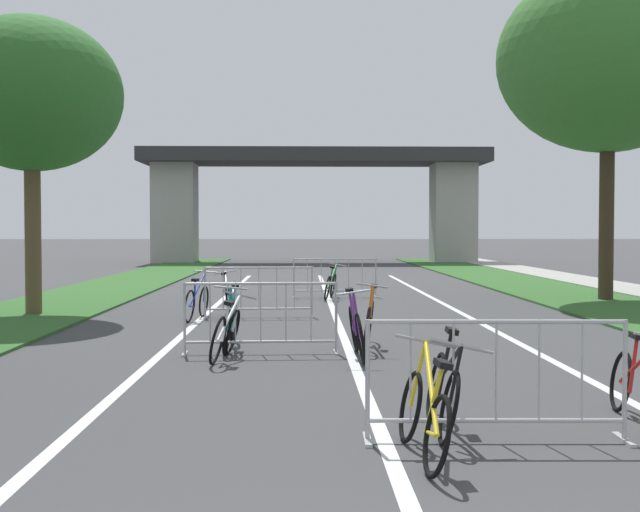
{
  "coord_description": "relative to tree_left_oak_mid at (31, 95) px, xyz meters",
  "views": [
    {
      "loc": [
        -0.71,
        -1.94,
        1.82
      ],
      "look_at": [
        -0.29,
        16.17,
        1.22
      ],
      "focal_mm": 45.21,
      "sensor_mm": 36.0,
      "label": 1
    }
  ],
  "objects": [
    {
      "name": "lane_stripe_left_lane",
      "position": [
        3.62,
        -0.32,
        -4.63
      ],
      "size": [
        0.14,
        29.63,
        0.01
      ],
      "primitive_type": "cube",
      "color": "silver",
      "rests_on": "ground"
    },
    {
      "name": "grass_verge_right",
      "position": [
        12.91,
        5.81,
        -4.61
      ],
      "size": [
        3.06,
        51.22,
        0.05
      ],
      "primitive_type": "cube",
      "color": "#2D5B26",
      "rests_on": "ground"
    },
    {
      "name": "bicycle_yellow_6",
      "position": [
        6.63,
        -10.79,
        -4.27
      ],
      "size": [
        0.53,
        1.61,
        0.94
      ],
      "rotation": [
        0.0,
        0.0,
        0.06
      ],
      "color": "black",
      "rests_on": "ground"
    },
    {
      "name": "tree_right_cypress_far",
      "position": [
        13.36,
        3.07,
        1.47
      ],
      "size": [
        5.54,
        5.54,
        8.47
      ],
      "color": "#3D2D1E",
      "rests_on": "ground"
    },
    {
      "name": "lane_stripe_right_lane",
      "position": [
        9.13,
        -0.32,
        -4.63
      ],
      "size": [
        0.14,
        29.63,
        0.01
      ],
      "primitive_type": "cube",
      "color": "silver",
      "rests_on": "ground"
    },
    {
      "name": "crowd_barrier_third",
      "position": [
        4.78,
        -0.51,
        -4.11
      ],
      "size": [
        2.28,
        0.57,
        1.05
      ],
      "rotation": [
        0.0,
        0.0,
        0.06
      ],
      "color": "#ADADB2",
      "rests_on": "ground"
    },
    {
      "name": "bicycle_orange_3",
      "position": [
        6.69,
        -4.86,
        -4.24
      ],
      "size": [
        0.46,
        1.71,
        1.04
      ],
      "rotation": [
        0.0,
        0.0,
        3.01
      ],
      "color": "black",
      "rests_on": "ground"
    },
    {
      "name": "crowd_barrier_fourth",
      "position": [
        6.55,
        4.38,
        -4.11
      ],
      "size": [
        2.28,
        0.52,
        1.05
      ],
      "rotation": [
        0.0,
        0.0,
        0.03
      ],
      "color": "#ADADB2",
      "rests_on": "ground"
    },
    {
      "name": "bicycle_purple_8",
      "position": [
        6.44,
        -5.77,
        -4.24
      ],
      "size": [
        0.47,
        1.76,
        1.01
      ],
      "rotation": [
        0.0,
        0.0,
        3.16
      ],
      "color": "black",
      "rests_on": "ground"
    },
    {
      "name": "tree_left_oak_mid",
      "position": [
        0.0,
        0.0,
        0.0
      ],
      "size": [
        3.79,
        3.79,
        6.27
      ],
      "color": "brown",
      "rests_on": "ground"
    },
    {
      "name": "bicycle_green_9",
      "position": [
        6.42,
        3.84,
        -4.27
      ],
      "size": [
        0.68,
        1.69,
        0.95
      ],
      "rotation": [
        0.0,
        0.0,
        -0.18
      ],
      "color": "black",
      "rests_on": "ground"
    },
    {
      "name": "bicycle_blue_4",
      "position": [
        3.56,
        -0.92,
        -4.26
      ],
      "size": [
        0.54,
        1.71,
        0.98
      ],
      "rotation": [
        0.0,
        0.0,
        -0.14
      ],
      "color": "black",
      "rests_on": "ground"
    },
    {
      "name": "crowd_barrier_nearest",
      "position": [
        7.33,
        -10.28,
        -4.11
      ],
      "size": [
        2.27,
        0.49,
        1.05
      ],
      "rotation": [
        0.0,
        0.0,
        -0.02
      ],
      "color": "#ADADB2",
      "rests_on": "ground"
    },
    {
      "name": "bicycle_black_2",
      "position": [
        6.93,
        -9.91,
        -4.26
      ],
      "size": [
        0.53,
        1.64,
        0.91
      ],
      "rotation": [
        0.0,
        0.0,
        3.09
      ],
      "color": "black",
      "rests_on": "ground"
    },
    {
      "name": "bicycle_silver_1",
      "position": [
        4.11,
        -0.09,
        -4.27
      ],
      "size": [
        0.49,
        1.69,
        0.94
      ],
      "rotation": [
        0.0,
        0.0,
        0.06
      ],
      "color": "black",
      "rests_on": "ground"
    },
    {
      "name": "bicycle_teal_7",
      "position": [
        4.59,
        -4.98,
        -4.25
      ],
      "size": [
        0.48,
        1.73,
        1.01
      ],
      "rotation": [
        0.0,
        0.0,
        3.13
      ],
      "color": "black",
      "rests_on": "ground"
    },
    {
      "name": "overpass_bridge",
      "position": [
        6.37,
        27.19,
        -0.38
      ],
      "size": [
        18.81,
        4.27,
        6.16
      ],
      "color": "#2D2D30",
      "rests_on": "ground"
    },
    {
      "name": "grass_verge_left",
      "position": [
        -0.17,
        5.81,
        -4.61
      ],
      "size": [
        3.06,
        51.22,
        0.05
      ],
      "primitive_type": "cube",
      "color": "#2D5B26",
      "rests_on": "ground"
    },
    {
      "name": "lane_stripe_center",
      "position": [
        6.37,
        -0.32,
        -4.63
      ],
      "size": [
        0.14,
        29.63,
        0.01
      ],
      "primitive_type": "cube",
      "color": "silver",
      "rests_on": "ground"
    },
    {
      "name": "bicycle_red_5",
      "position": [
        8.79,
        -9.71,
        -4.28
      ],
      "size": [
        0.52,
        1.67,
        0.93
      ],
      "rotation": [
        0.0,
        0.0,
        3.03
      ],
      "color": "black",
      "rests_on": "ground"
    },
    {
      "name": "bicycle_white_0",
      "position": [
        4.61,
        -5.9,
        -4.26
      ],
      "size": [
        0.61,
        1.64,
        0.93
      ],
      "rotation": [
        0.0,
        0.0,
        -0.12
      ],
      "color": "black",
      "rests_on": "ground"
    },
    {
      "name": "crowd_barrier_second",
      "position": [
        5.07,
        -5.39,
        -4.11
      ],
      "size": [
        2.28,
        0.53,
        1.05
      ],
      "rotation": [
        0.0,
        0.0,
        0.04
      ],
      "color": "#ADADB2",
      "rests_on": "ground"
    },
    {
      "name": "sidewalk_path_right",
      "position": [
        15.39,
        5.81,
        -4.59
      ],
      "size": [
        1.89,
        51.22,
        0.08
      ],
      "primitive_type": "cube",
      "color": "#9E9B93",
      "rests_on": "ground"
    }
  ]
}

